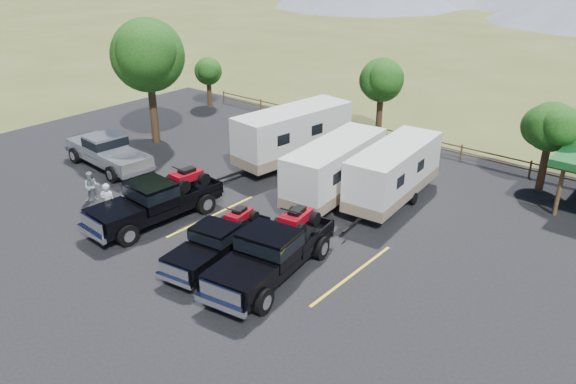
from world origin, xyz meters
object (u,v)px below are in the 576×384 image
Objects in this scene: pickup_silver at (108,151)px; person_a at (108,202)px; person_b at (92,187)px; rig_left at (157,199)px; rig_right at (273,250)px; trailer_right at (394,173)px; trailer_center at (335,170)px; rig_center at (219,240)px; trailer_left at (293,135)px; tree_big_nw at (148,55)px.

pickup_silver is 3.47× the size of person_a.
person_b is (-2.53, 0.73, -0.18)m from person_a.
person_b is at bearing -166.16° from rig_left.
rig_right is at bearing 84.77° from pickup_silver.
trailer_right is 14.99m from person_b.
rig_right is 7.69m from trailer_center.
trailer_right reaches higher than rig_center.
rig_left is at bearing 163.99° from rig_center.
trailer_left reaches higher than trailer_right.
rig_right is 3.65× the size of person_a.
trailer_left is 11.42m from person_a.
rig_left is 0.97× the size of rig_right.
tree_big_nw is 1.13× the size of rig_right.
pickup_silver is (-7.55, -7.39, -0.66)m from trailer_left.
trailer_center is (4.73, -2.50, -0.13)m from trailer_left.
person_a is (5.70, -3.85, -0.06)m from pickup_silver.
rig_left reaches higher than rig_center.
trailer_left is 1.10× the size of trailer_right.
rig_right is (7.16, -0.07, 0.01)m from rig_left.
trailer_center is (13.84, 0.34, -4.01)m from tree_big_nw.
rig_left reaches higher than person_a.
rig_center is 0.81× the size of rig_right.
rig_right is 0.83× the size of trailer_right.
tree_big_nw reaches higher than rig_right.
rig_center is at bearing -58.89° from trailer_left.
pickup_silver is (-14.56, 2.43, -0.07)m from rig_right.
tree_big_nw reaches higher than rig_left.
rig_center is 0.61× the size of trailer_left.
rig_right is at bearing -23.44° from tree_big_nw.
trailer_left is at bearing 146.90° from trailer_center.
rig_center is 0.66× the size of trailer_center.
rig_left reaches higher than person_b.
tree_big_nw is at bearing -178.64° from trailer_right.
trailer_center is 13.23m from pickup_silver.
pickup_silver is (1.56, -4.56, -4.55)m from tree_big_nw.
rig_right is 14.76m from pickup_silver.
rig_center is 6.48m from person_a.
trailer_right is at bearing 117.74° from pickup_silver.
person_b is at bearing 49.75° from pickup_silver.
rig_left is 8.76m from trailer_center.
trailer_right is (2.61, 9.38, 0.65)m from rig_center.
tree_big_nw is 0.93× the size of trailer_right.
trailer_center reaches higher than rig_left.
rig_right reaches higher than person_b.
trailer_left is (0.16, 9.75, 0.61)m from rig_left.
trailer_right is at bearing 26.27° from trailer_center.
trailer_center reaches higher than rig_right.
trailer_left is at bearing 17.27° from tree_big_nw.
rig_center is at bearing -175.93° from rig_right.
tree_big_nw is 0.92× the size of trailer_center.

